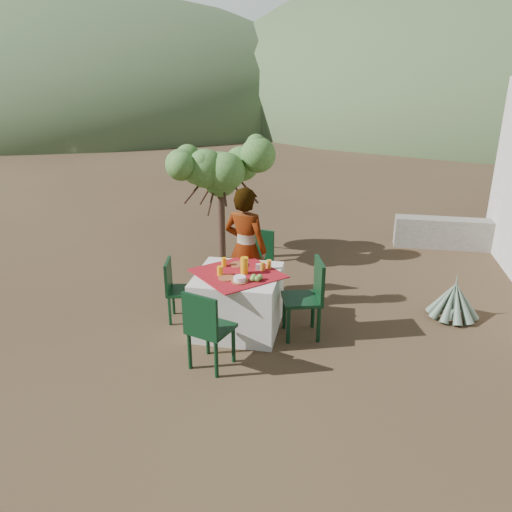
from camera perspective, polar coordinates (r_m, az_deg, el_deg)
The scene contains 24 objects.
ground at distance 6.77m, azimuth -2.47°, elevation -6.78°, with size 160.00×160.00×0.00m, color #362418.
table at distance 6.30m, azimuth -2.08°, elevation -5.14°, with size 1.30×1.30×0.76m.
chair_far at distance 7.17m, azimuth 0.01°, elevation -0.48°, with size 0.53×0.53×0.96m.
chair_near at distance 5.43m, azimuth -5.65°, elevation -8.07°, with size 0.54×0.54×0.93m.
chair_left at distance 6.55m, azimuth -9.04°, elevation -3.57°, with size 0.45×0.45×0.83m.
chair_right at distance 6.10m, azimuth 6.04°, elevation -4.41°, with size 0.56×0.56×0.99m.
person at distance 6.69m, azimuth -1.19°, elevation 0.81°, with size 0.62×0.41×1.70m, color #8C6651.
shrub_tree at distance 8.37m, azimuth -3.60°, elevation 9.25°, with size 1.58×1.55×1.86m.
agave at distance 7.12m, azimuth 21.67°, elevation -4.76°, with size 0.67×0.67×0.71m.
stone_wall at distance 9.92m, azimuth 23.04°, elevation 2.29°, with size 2.60×0.35×0.55m, color gray.
hill_near_left at distance 40.88m, azimuth -18.30°, elevation 15.24°, with size 40.00×40.00×16.00m, color #3C532F.
hill_near_right at distance 43.28m, azimuth 25.76°, elevation 14.53°, with size 48.00×48.00×20.00m, color #3C532F.
hill_far_center at distance 58.19m, azimuth 5.65°, elevation 17.44°, with size 60.00×60.00×24.00m, color gray.
plate_far at distance 6.38m, azimuth -1.94°, elevation -0.97°, with size 0.23×0.23×0.01m, color brown.
plate_near at distance 5.98m, azimuth -3.35°, elevation -2.51°, with size 0.20×0.20×0.01m, color brown.
glass_far at distance 6.34m, azimuth -3.68°, elevation -0.69°, with size 0.07×0.07×0.11m, color #FAA20F.
glass_near at distance 6.06m, azimuth -4.14°, elevation -1.70°, with size 0.07×0.07×0.12m, color #FAA20F.
juice_pitcher at distance 6.08m, azimuth -1.34°, elevation -1.09°, with size 0.09×0.09×0.21m, color #FAA20F.
bowl_plate at distance 5.89m, azimuth -1.88°, elevation -2.89°, with size 0.20×0.20×0.01m, color brown.
white_bowl at distance 5.87m, azimuth -1.88°, elevation -2.60°, with size 0.15×0.15×0.05m, color white.
jar_left at distance 6.20m, azimuth 0.75°, elevation -1.17°, with size 0.06×0.06×0.10m, color orange.
jar_right at distance 6.27m, azimuth 1.48°, elevation -0.93°, with size 0.07×0.07×0.10m, color orange.
napkin_holder at distance 6.20m, azimuth 0.28°, elevation -1.27°, with size 0.06×0.04×0.08m, color white.
fruit_cluster at distance 5.90m, azimuth -0.00°, elevation -2.51°, with size 0.14×0.13×0.07m.
Camera 1 is at (1.40, -5.85, 3.11)m, focal length 35.00 mm.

